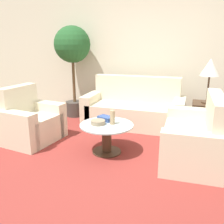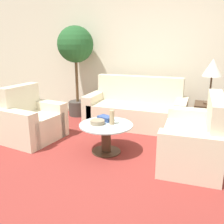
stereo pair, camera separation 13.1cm
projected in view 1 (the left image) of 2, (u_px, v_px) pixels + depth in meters
The scene contains 13 objects.
ground_plane at pixel (86, 172), 3.13m from camera, with size 14.00×14.00×0.00m, color brown.
wall_back at pixel (135, 55), 5.18m from camera, with size 10.00×0.06×2.60m.
rug at pixel (107, 152), 3.69m from camera, with size 3.57×3.53×0.01m.
sofa_main at pixel (134, 110), 4.81m from camera, with size 1.88×0.77×0.93m.
armchair at pixel (30, 123), 4.06m from camera, with size 0.83×0.98×0.89m.
loveseat at pixel (197, 139), 3.39m from camera, with size 0.77×1.34×0.91m.
coffee_table at pixel (107, 134), 3.61m from camera, with size 0.77×0.77×0.43m.
side_table at pixel (205, 119), 4.31m from camera, with size 0.45×0.45×0.57m.
table_lamp at pixel (210, 69), 4.07m from camera, with size 0.31×0.31×0.74m.
potted_plant at pixel (73, 52), 5.12m from camera, with size 0.74×0.74×1.89m.
vase at pixel (112, 117), 3.56m from camera, with size 0.07×0.07×0.20m.
bowl at pixel (98, 122), 3.57m from camera, with size 0.21×0.21×0.06m.
book_stack at pixel (106, 118), 3.74m from camera, with size 0.26×0.22×0.06m.
Camera 1 is at (1.18, -2.56, 1.59)m, focal length 40.00 mm.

